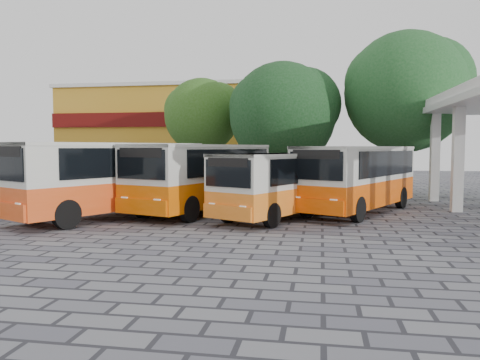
% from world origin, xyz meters
% --- Properties ---
extents(ground, '(90.00, 90.00, 0.00)m').
position_xyz_m(ground, '(0.00, 0.00, 0.00)').
color(ground, '#52525D').
rests_on(ground, ground).
extents(shophouse_block, '(20.40, 10.40, 8.30)m').
position_xyz_m(shophouse_block, '(-11.00, 25.99, 4.16)').
color(shophouse_block, '#C0871F').
rests_on(shophouse_block, ground).
extents(bus_far_left, '(6.23, 9.19, 3.08)m').
position_xyz_m(bus_far_left, '(-6.80, 1.90, 1.78)').
color(bus_far_left, '#E64A14').
rests_on(bus_far_left, ground).
extents(bus_centre_left, '(5.11, 8.93, 3.02)m').
position_xyz_m(bus_centre_left, '(-3.38, 4.05, 1.75)').
color(bus_centre_left, '#E05A00').
rests_on(bus_centre_left, ground).
extents(bus_centre_right, '(5.33, 7.92, 2.65)m').
position_xyz_m(bus_centre_right, '(0.27, 3.02, 1.54)').
color(bus_centre_right, orange).
rests_on(bus_centre_right, ground).
extents(bus_far_right, '(5.85, 8.77, 2.94)m').
position_xyz_m(bus_far_right, '(3.43, 5.11, 1.70)').
color(bus_far_right, '#EA4C00').
rests_on(bus_far_right, ground).
extents(tree_left, '(5.36, 5.10, 7.62)m').
position_xyz_m(tree_left, '(-6.23, 15.19, 5.23)').
color(tree_left, black).
rests_on(tree_left, ground).
extents(tree_middle, '(6.85, 6.52, 8.14)m').
position_xyz_m(tree_middle, '(-0.51, 12.88, 5.10)').
color(tree_middle, '#312217').
rests_on(tree_middle, ground).
extents(tree_right, '(7.59, 7.23, 9.83)m').
position_xyz_m(tree_right, '(6.84, 13.49, 6.45)').
color(tree_right, black).
rests_on(tree_right, ground).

